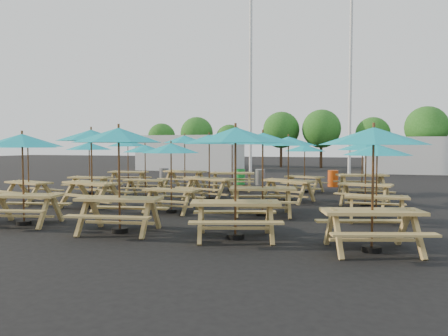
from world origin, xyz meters
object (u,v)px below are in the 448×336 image
(picnic_unit_11, at_px, (232,143))
(picnic_unit_18, at_px, (366,150))
(waste_bin_0, at_px, (164,175))
(waste_bin_4, at_px, (333,179))
(picnic_unit_1, at_px, (28,147))
(picnic_unit_12, at_px, (235,142))
(picnic_unit_10, at_px, (209,143))
(waste_bin_1, at_px, (240,177))
(picnic_unit_16, at_px, (373,144))
(waste_bin_3, at_px, (260,177))
(picnic_unit_13, at_px, (263,144))
(picnic_unit_19, at_px, (363,142))
(picnic_unit_9, at_px, (171,152))
(picnic_unit_2, at_px, (89,149))
(picnic_unit_4, at_px, (22,146))
(picnic_unit_7, at_px, (185,143))
(picnic_unit_6, at_px, (145,152))
(picnic_unit_5, at_px, (91,140))
(picnic_unit_8, at_px, (119,142))
(picnic_unit_3, at_px, (128,146))
(picnic_unit_15, at_px, (305,151))
(picnic_unit_14, at_px, (288,145))
(waste_bin_2, at_px, (238,177))
(picnic_unit_17, at_px, (377,155))

(picnic_unit_11, relative_size, picnic_unit_18, 1.13)
(waste_bin_0, relative_size, waste_bin_4, 1.00)
(picnic_unit_1, xyz_separation_m, picnic_unit_12, (8.35, -3.32, 0.13))
(picnic_unit_10, relative_size, waste_bin_1, 3.24)
(picnic_unit_11, distance_m, picnic_unit_16, 11.16)
(waste_bin_3, bearing_deg, picnic_unit_16, -68.63)
(picnic_unit_11, xyz_separation_m, waste_bin_4, (4.10, 3.41, -1.73))
(picnic_unit_13, distance_m, picnic_unit_19, 6.84)
(picnic_unit_9, xyz_separation_m, waste_bin_0, (-4.65, 9.37, -1.41))
(waste_bin_1, xyz_separation_m, waste_bin_4, (4.64, 0.12, 0.00))
(picnic_unit_19, relative_size, waste_bin_3, 3.33)
(picnic_unit_12, xyz_separation_m, picnic_unit_19, (2.63, 9.52, 0.07))
(picnic_unit_2, relative_size, picnic_unit_13, 0.87)
(picnic_unit_4, bearing_deg, picnic_unit_7, 76.32)
(picnic_unit_6, bearing_deg, picnic_unit_9, -56.99)
(picnic_unit_4, relative_size, picnic_unit_6, 1.15)
(picnic_unit_2, distance_m, picnic_unit_5, 4.20)
(picnic_unit_8, xyz_separation_m, picnic_unit_11, (-0.08, 9.50, 0.03))
(waste_bin_0, bearing_deg, waste_bin_1, 3.84)
(picnic_unit_2, height_order, picnic_unit_3, picnic_unit_3)
(picnic_unit_4, distance_m, waste_bin_1, 12.94)
(waste_bin_1, bearing_deg, picnic_unit_12, -75.21)
(waste_bin_0, bearing_deg, picnic_unit_3, -100.25)
(picnic_unit_10, bearing_deg, picnic_unit_15, 66.63)
(picnic_unit_16, bearing_deg, waste_bin_1, 98.76)
(picnic_unit_10, distance_m, picnic_unit_14, 2.88)
(picnic_unit_11, distance_m, waste_bin_3, 3.73)
(picnic_unit_5, height_order, picnic_unit_15, picnic_unit_5)
(picnic_unit_6, distance_m, waste_bin_1, 6.88)
(picnic_unit_5, relative_size, picnic_unit_9, 1.27)
(picnic_unit_15, xyz_separation_m, picnic_unit_19, (2.35, -0.28, 0.38))
(picnic_unit_7, height_order, picnic_unit_8, picnic_unit_7)
(picnic_unit_15, distance_m, picnic_unit_19, 2.39)
(picnic_unit_3, bearing_deg, waste_bin_3, 22.33)
(picnic_unit_1, relative_size, picnic_unit_9, 1.13)
(picnic_unit_9, bearing_deg, waste_bin_3, 90.19)
(picnic_unit_19, relative_size, waste_bin_0, 3.33)
(waste_bin_3, bearing_deg, waste_bin_4, 2.31)
(picnic_unit_14, xyz_separation_m, waste_bin_1, (-3.45, 6.16, -1.62))
(waste_bin_0, height_order, waste_bin_2, same)
(picnic_unit_13, bearing_deg, picnic_unit_3, 127.65)
(picnic_unit_9, bearing_deg, picnic_unit_8, -84.35)
(picnic_unit_8, height_order, waste_bin_3, picnic_unit_8)
(picnic_unit_7, height_order, picnic_unit_15, picnic_unit_7)
(picnic_unit_4, distance_m, picnic_unit_12, 5.56)
(picnic_unit_4, distance_m, picnic_unit_16, 8.35)
(picnic_unit_13, relative_size, waste_bin_3, 3.13)
(picnic_unit_2, distance_m, picnic_unit_3, 3.07)
(picnic_unit_17, bearing_deg, picnic_unit_2, 162.21)
(picnic_unit_16, bearing_deg, waste_bin_3, 94.86)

